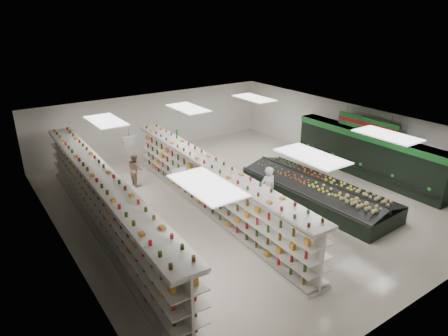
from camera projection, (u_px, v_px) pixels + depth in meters
floor at (237, 199)px, 17.09m from camera, size 16.00×16.00×0.00m
ceiling at (238, 127)px, 15.89m from camera, size 14.00×16.00×0.02m
wall_back at (154, 122)px, 22.60m from camera, size 14.00×0.02×3.20m
wall_front at (420, 256)px, 10.38m from camera, size 14.00×0.02×3.20m
wall_left at (62, 209)px, 12.80m from camera, size 0.02×16.00×3.20m
wall_right at (349, 135)px, 20.17m from camera, size 0.02×16.00×3.20m
produce_wall_case at (367, 152)px, 18.91m from camera, size 0.93×8.00×2.20m
aisle_sign_near at (178, 174)px, 12.53m from camera, size 0.52×0.06×0.75m
aisle_sign_far at (129, 141)px, 15.58m from camera, size 0.52×0.06×0.75m
hortifruti_banner at (367, 124)px, 18.23m from camera, size 0.12×3.20×0.95m
gondola_left at (105, 206)px, 14.16m from camera, size 1.43×13.20×2.28m
gondola_center at (211, 189)px, 15.74m from camera, size 1.29×12.10×2.09m
produce_island at (316, 190)px, 16.77m from camera, size 2.80×6.91×1.02m
soda_endcap at (168, 147)px, 21.07m from camera, size 1.30×0.96×1.56m
shopper_main at (268, 189)px, 15.75m from camera, size 0.73×0.53×1.89m
shopper_background at (135, 169)px, 18.16m from camera, size 0.51×0.78×1.55m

